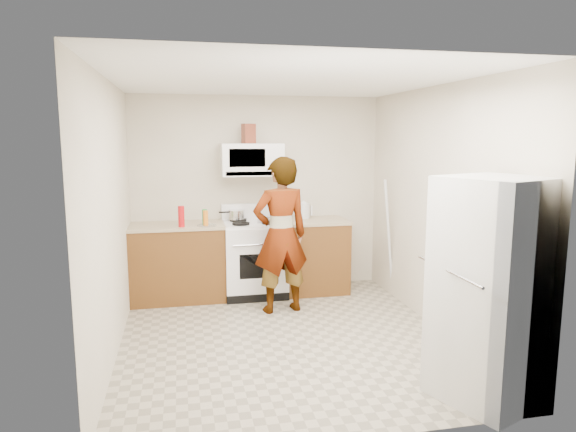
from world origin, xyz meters
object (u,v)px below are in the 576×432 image
object	(u,v)px
microwave	(252,160)
kettle	(303,211)
fridge	(492,290)
gas_range	(254,257)
person	(281,235)
saucepan	(236,215)

from	to	relation	value
microwave	kettle	distance (m)	0.95
microwave	fridge	size ratio (longest dim) A/B	0.45
gas_range	microwave	size ratio (longest dim) A/B	1.49
person	saucepan	size ratio (longest dim) A/B	8.73
person	kettle	world-z (taller)	person
gas_range	saucepan	world-z (taller)	gas_range
microwave	fridge	bearing A→B (deg)	-65.80
microwave	person	size ratio (longest dim) A/B	0.43
person	fridge	xyz separation A→B (m)	(1.17, -2.26, -0.03)
gas_range	kettle	distance (m)	0.89
microwave	saucepan	xyz separation A→B (m)	(-0.20, 0.02, -0.69)
person	kettle	xyz separation A→B (m)	(0.47, 0.85, 0.15)
gas_range	kettle	world-z (taller)	gas_range
person	saucepan	world-z (taller)	person
gas_range	saucepan	size ratio (longest dim) A/B	5.58
person	saucepan	bearing A→B (deg)	-72.82
gas_range	fridge	world-z (taller)	fridge
microwave	kettle	world-z (taller)	microwave
gas_range	saucepan	xyz separation A→B (m)	(-0.20, 0.14, 0.52)
fridge	kettle	size ratio (longest dim) A/B	8.90
kettle	microwave	bearing A→B (deg)	-179.70
person	fridge	world-z (taller)	person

